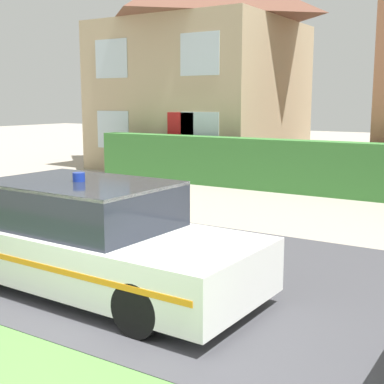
{
  "coord_description": "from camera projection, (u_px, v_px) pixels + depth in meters",
  "views": [
    {
      "loc": [
        3.76,
        -3.0,
        2.47
      ],
      "look_at": [
        -0.67,
        4.02,
        1.05
      ],
      "focal_mm": 50.0,
      "sensor_mm": 36.0,
      "label": 1
    }
  ],
  "objects": [
    {
      "name": "garden_hedge",
      "position": [
        316.0,
        168.0,
        14.13
      ],
      "size": [
        14.24,
        0.6,
        1.43
      ],
      "primitive_type": "cube",
      "color": "#3D7F38",
      "rests_on": "ground"
    },
    {
      "name": "police_car",
      "position": [
        90.0,
        237.0,
        7.03
      ],
      "size": [
        4.63,
        1.96,
        1.53
      ],
      "rotation": [
        0.0,
        0.0,
        -0.03
      ],
      "color": "black",
      "rests_on": "road_strip"
    },
    {
      "name": "ground_plane",
      "position": [
        20.0,
        374.0,
        4.89
      ],
      "size": [
        80.0,
        80.0,
        0.0
      ],
      "primitive_type": "plane",
      "color": "#A89E8E"
    },
    {
      "name": "house_left",
      "position": [
        201.0,
        63.0,
        19.87
      ],
      "size": [
        6.77,
        6.36,
        7.53
      ],
      "color": "tan",
      "rests_on": "ground"
    },
    {
      "name": "road_strip",
      "position": [
        205.0,
        275.0,
        7.64
      ],
      "size": [
        28.0,
        5.38,
        0.01
      ],
      "primitive_type": "cube",
      "color": "#424247",
      "rests_on": "ground"
    }
  ]
}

